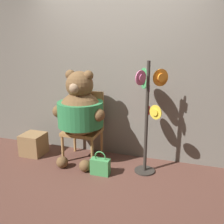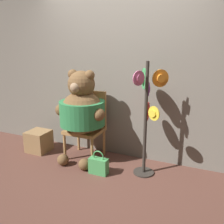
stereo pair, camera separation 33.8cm
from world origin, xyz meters
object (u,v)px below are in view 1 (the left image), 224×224
(chair, at_px, (85,123))
(teddy_bear, at_px, (80,111))
(hat_display_rack, at_px, (148,108))
(handbag_on_ground, at_px, (100,166))

(chair, relative_size, teddy_bear, 0.75)
(hat_display_rack, relative_size, handbag_on_ground, 4.49)
(teddy_bear, relative_size, handbag_on_ground, 4.04)
(hat_display_rack, xyz_separation_m, handbag_on_ground, (-0.56, -0.31, -0.77))
(hat_display_rack, height_order, handbag_on_ground, hat_display_rack)
(hat_display_rack, bearing_deg, teddy_bear, -178.74)
(teddy_bear, bearing_deg, chair, 95.07)
(chair, height_order, teddy_bear, teddy_bear)
(chair, relative_size, hat_display_rack, 0.67)
(chair, relative_size, handbag_on_ground, 3.03)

